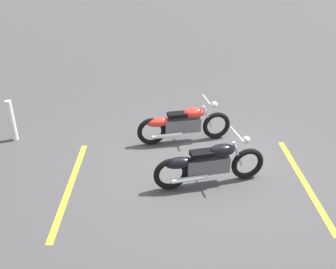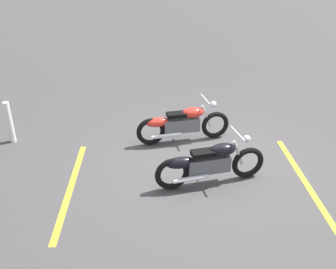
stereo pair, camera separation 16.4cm
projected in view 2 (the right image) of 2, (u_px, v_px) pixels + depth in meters
The scene contains 6 objects.
ground_plane at pixel (203, 159), 8.25m from camera, with size 60.00×60.00×0.00m, color #474444.
motorcycle_bright_foreground at pixel (181, 124), 8.78m from camera, with size 2.23×0.66×1.04m.
motorcycle_dark_foreground at pixel (208, 163), 7.24m from camera, with size 2.22×0.71×1.04m.
bollard_post at pixel (10, 122), 8.75m from camera, with size 0.14×0.14×1.00m, color white.
parking_stripe_near at pixel (304, 179), 7.56m from camera, with size 3.20×0.12×0.01m, color yellow.
parking_stripe_mid at pixel (71, 187), 7.32m from camera, with size 3.20×0.12×0.01m, color yellow.
Camera 2 is at (1.44, 6.96, 4.30)m, focal length 40.46 mm.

